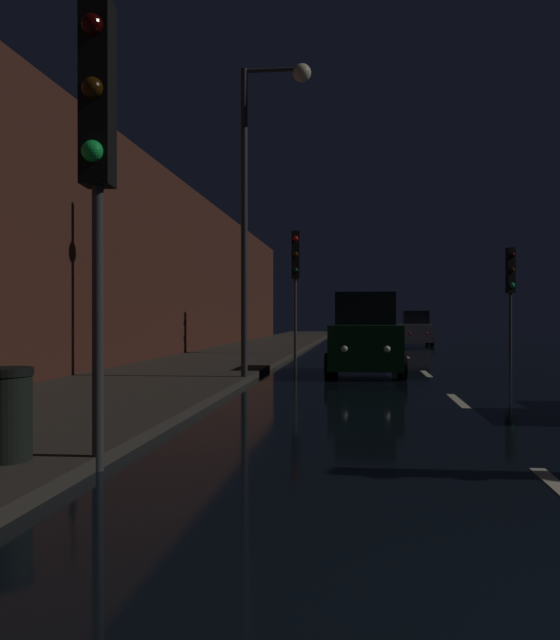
{
  "coord_description": "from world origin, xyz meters",
  "views": [
    {
      "loc": [
        -1.83,
        -3.32,
        1.58
      ],
      "look_at": [
        -3.85,
        13.95,
        1.52
      ],
      "focal_mm": 38.63,
      "sensor_mm": 36.0,
      "label": 1
    }
  ],
  "objects": [
    {
      "name": "ground",
      "position": [
        0.0,
        24.5,
        -0.01
      ],
      "size": [
        25.84,
        84.0,
        0.02
      ],
      "primitive_type": "cube",
      "color": "black"
    },
    {
      "name": "sidewalk_left",
      "position": [
        -6.72,
        24.5,
        0.07
      ],
      "size": [
        4.4,
        84.0,
        0.15
      ],
      "primitive_type": "cube",
      "color": "#38332B",
      "rests_on": "ground"
    },
    {
      "name": "building_facade_left",
      "position": [
        -9.32,
        21.0,
        3.53
      ],
      "size": [
        0.8,
        63.0,
        7.07
      ],
      "primitive_type": "cube",
      "color": "#472319",
      "rests_on": "ground"
    },
    {
      "name": "lane_centerline",
      "position": [
        0.0,
        17.11,
        0.01
      ],
      "size": [
        0.16,
        31.0,
        0.01
      ],
      "color": "beige",
      "rests_on": "ground"
    },
    {
      "name": "traffic_light_near_left",
      "position": [
        -4.52,
        3.47,
        3.51
      ],
      "size": [
        0.33,
        0.47,
        4.84
      ],
      "rotation": [
        0.0,
        0.0,
        -1.49
      ],
      "color": "#38383A",
      "rests_on": "ground"
    },
    {
      "name": "traffic_light_far_right",
      "position": [
        4.42,
        26.39,
        3.24
      ],
      "size": [
        0.37,
        0.48,
        4.5
      ],
      "rotation": [
        0.0,
        0.0,
        -1.38
      ],
      "color": "#38383A",
      "rests_on": "ground"
    },
    {
      "name": "traffic_light_far_left",
      "position": [
        -4.42,
        24.09,
        3.67
      ],
      "size": [
        0.35,
        0.48,
        5.04
      ],
      "rotation": [
        0.0,
        0.0,
        -1.43
      ],
      "color": "#38383A",
      "rests_on": "ground"
    },
    {
      "name": "streetlamp_overhead",
      "position": [
        -4.18,
        13.08,
        5.03
      ],
      "size": [
        1.7,
        0.44,
        7.65
      ],
      "color": "#2D2D30",
      "rests_on": "ground"
    },
    {
      "name": "trash_bin_curbside",
      "position": [
        -5.36,
        3.18,
        0.62
      ],
      "size": [
        0.55,
        0.55,
        0.93
      ],
      "color": "black",
      "rests_on": "sidewalk_left"
    },
    {
      "name": "car_approaching_headlights",
      "position": [
        -1.7,
        15.87,
        1.03
      ],
      "size": [
        2.07,
        4.49,
        2.26
      ],
      "rotation": [
        0.0,
        0.0,
        -1.57
      ],
      "color": "#0F3819",
      "rests_on": "ground"
    },
    {
      "name": "car_distant_taillights",
      "position": [
        1.28,
        36.4,
        0.89
      ],
      "size": [
        1.79,
        3.88,
        1.96
      ],
      "rotation": [
        0.0,
        0.0,
        1.57
      ],
      "color": "silver",
      "rests_on": "ground"
    }
  ]
}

